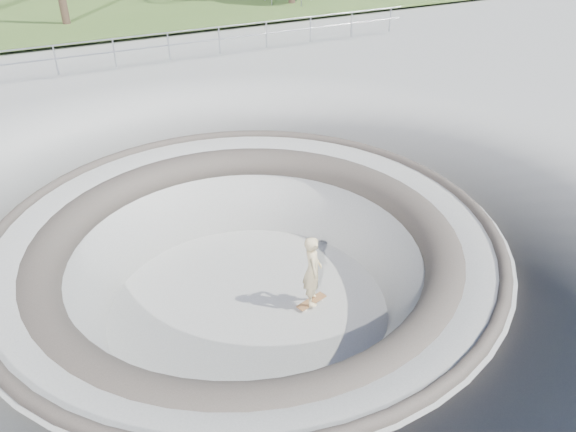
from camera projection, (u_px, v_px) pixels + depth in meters
The scene contains 6 objects.
ground at pixel (245, 232), 11.30m from camera, with size 180.00×180.00×0.00m, color #A1A29D.
skate_bowl at pixel (249, 302), 12.25m from camera, with size 14.00×14.00×4.10m.
distant_hills at pixel (73, 17), 60.00m from camera, with size 103.20×45.00×28.60m.
safety_railing at pixel (114, 53), 20.08m from camera, with size 25.00×0.06×1.03m.
skateboard at pixel (312, 302), 12.29m from camera, with size 0.78×0.41×0.08m.
skater at pixel (312, 271), 11.85m from camera, with size 0.61×0.40×1.66m, color beige.
Camera 1 is at (-3.47, -8.84, 6.18)m, focal length 35.00 mm.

